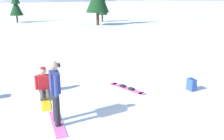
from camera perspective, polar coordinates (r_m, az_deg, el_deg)
name	(u,v)px	position (r m, az deg, el deg)	size (l,w,h in m)	color
snowboarder_midground	(55,92)	(6.88, -12.49, -4.76)	(0.32, 1.59, 1.75)	pink
snowboarder_background	(44,85)	(9.30, -14.83, -3.25)	(0.63, 1.83, 0.95)	#4C4C51
loose_snowboard_far_spare	(127,88)	(9.57, 3.36, -4.07)	(0.97, 1.68, 0.09)	pink
backpack_blue	(192,85)	(9.79, 17.29, -3.15)	(0.28, 0.34, 0.47)	#2D4C9E
pine_tree_young	(16,4)	(35.36, -20.63, 13.48)	(1.68, 1.68, 4.11)	#472D19
pine_tree_slender	(102,4)	(34.39, -2.19, 14.45)	(1.41, 1.41, 4.16)	#472D19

